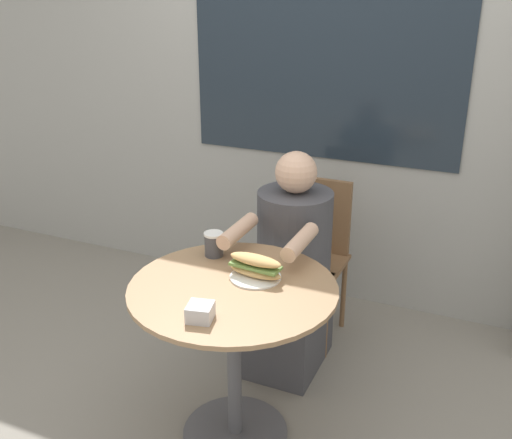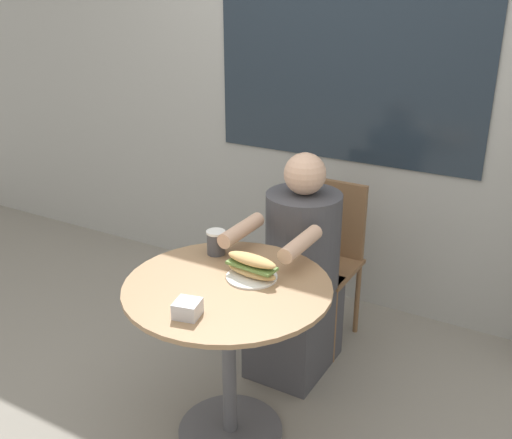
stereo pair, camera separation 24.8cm
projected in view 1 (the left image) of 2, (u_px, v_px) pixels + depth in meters
ground_plane at (235, 433)px, 2.65m from camera, size 8.00×8.00×0.00m
storefront_wall at (342, 67)px, 3.32m from camera, size 8.00×0.09×2.80m
cafe_table at (234, 327)px, 2.44m from camera, size 0.84×0.84×0.74m
diner_chair at (313, 244)px, 3.26m from camera, size 0.38×0.38×0.87m
seated_diner at (291, 278)px, 2.98m from camera, size 0.37×0.66×1.12m
sandwich_on_plate at (255, 268)px, 2.42m from camera, size 0.23×0.21×0.10m
drink_cup at (214, 244)px, 2.61m from camera, size 0.08×0.08×0.11m
napkin_box at (199, 312)px, 2.13m from camera, size 0.11×0.11×0.06m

